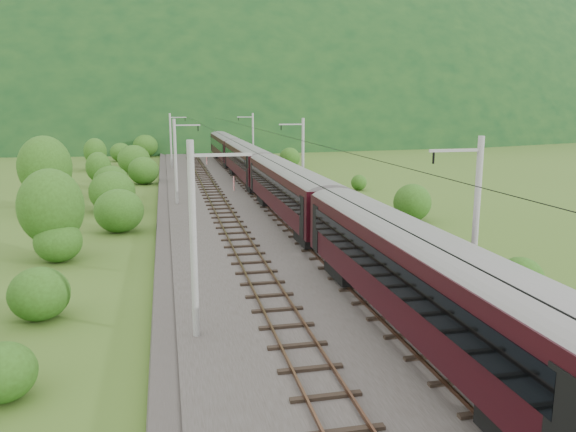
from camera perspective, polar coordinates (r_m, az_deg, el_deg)
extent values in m
plane|color=#37531A|center=(25.05, 5.34, -11.40)|extent=(600.00, 600.00, 0.00)
cube|color=#38332D|center=(34.12, 0.24, -4.85)|extent=(14.00, 220.00, 0.30)
cube|color=brown|center=(33.51, -4.98, -4.59)|extent=(0.08, 220.00, 0.15)
cube|color=brown|center=(33.71, -2.56, -4.46)|extent=(0.08, 220.00, 0.15)
cube|color=black|center=(33.64, -3.77, -4.74)|extent=(2.40, 220.00, 0.12)
cube|color=brown|center=(34.42, 2.98, -4.13)|extent=(0.08, 220.00, 0.15)
cube|color=brown|center=(34.82, 5.27, -3.98)|extent=(0.08, 220.00, 0.15)
cube|color=black|center=(34.65, 4.13, -4.27)|extent=(2.40, 220.00, 0.12)
cylinder|color=gray|center=(22.64, -9.59, -2.52)|extent=(0.28, 0.28, 8.00)
cube|color=gray|center=(22.17, -6.77, 6.19)|extent=(2.40, 0.12, 0.12)
cylinder|color=black|center=(22.32, -4.18, 5.50)|extent=(0.10, 0.10, 0.50)
cylinder|color=gray|center=(54.25, -11.35, 5.43)|extent=(0.28, 0.28, 8.00)
cube|color=gray|center=(54.06, -10.21, 9.07)|extent=(2.40, 0.12, 0.12)
cylinder|color=black|center=(54.12, -9.12, 8.79)|extent=(0.10, 0.10, 0.50)
cylinder|color=gray|center=(86.15, -11.82, 7.52)|extent=(0.28, 0.28, 8.00)
cube|color=gray|center=(86.03, -11.10, 9.81)|extent=(2.40, 0.12, 0.12)
cylinder|color=black|center=(86.07, -10.42, 9.63)|extent=(0.10, 0.10, 0.50)
cylinder|color=gray|center=(118.10, -12.03, 8.47)|extent=(0.28, 0.28, 8.00)
cube|color=gray|center=(118.02, -11.51, 10.14)|extent=(2.40, 0.12, 0.12)
cylinder|color=black|center=(118.04, -11.01, 10.02)|extent=(0.10, 0.10, 0.50)
cylinder|color=gray|center=(150.08, -12.16, 9.02)|extent=(0.28, 0.28, 8.00)
cube|color=gray|center=(150.01, -11.75, 10.34)|extent=(2.40, 0.12, 0.12)
cylinder|color=black|center=(150.03, -11.35, 10.24)|extent=(0.10, 0.10, 0.50)
cylinder|color=gray|center=(26.27, 18.52, -1.03)|extent=(0.28, 0.28, 8.00)
cube|color=gray|center=(25.20, 16.64, 6.40)|extent=(2.40, 0.12, 0.12)
cylinder|color=black|center=(24.76, 14.56, 5.74)|extent=(0.10, 0.10, 0.50)
cylinder|color=gray|center=(55.87, 1.53, 5.81)|extent=(0.28, 0.28, 8.00)
cube|color=gray|center=(55.37, 0.32, 9.30)|extent=(2.40, 0.12, 0.12)
cylinder|color=black|center=(55.17, -0.70, 8.98)|extent=(0.10, 0.10, 0.50)
cylinder|color=gray|center=(87.18, -3.57, 7.77)|extent=(0.28, 0.28, 8.00)
cube|color=gray|center=(86.86, -4.39, 10.00)|extent=(2.40, 0.12, 0.12)
cylinder|color=black|center=(86.73, -5.05, 9.78)|extent=(0.10, 0.10, 0.50)
cylinder|color=gray|center=(118.85, -5.98, 8.67)|extent=(0.28, 0.28, 8.00)
cube|color=gray|center=(118.62, -6.60, 10.30)|extent=(2.40, 0.12, 0.12)
cylinder|color=black|center=(118.53, -7.08, 10.14)|extent=(0.10, 0.10, 0.50)
cylinder|color=gray|center=(150.67, -7.38, 9.19)|extent=(0.28, 0.28, 8.00)
cube|color=gray|center=(150.48, -7.87, 10.47)|extent=(2.40, 0.12, 0.12)
cylinder|color=black|center=(150.41, -8.26, 10.34)|extent=(0.10, 0.10, 0.50)
cylinder|color=black|center=(32.43, -3.92, 6.78)|extent=(0.03, 198.00, 0.03)
cylinder|color=black|center=(33.48, 4.29, 6.91)|extent=(0.03, 198.00, 0.03)
ellipsoid|color=#103215|center=(282.24, -11.06, 9.15)|extent=(504.00, 360.00, 244.00)
cube|color=black|center=(22.75, 13.16, -5.94)|extent=(2.96, 22.44, 3.06)
cylinder|color=slate|center=(22.39, 13.32, -2.57)|extent=(2.96, 22.33, 2.96)
cube|color=black|center=(22.06, 9.67, -5.36)|extent=(0.05, 19.75, 1.17)
cube|color=black|center=(23.32, 16.54, -4.75)|extent=(0.05, 19.75, 1.17)
cube|color=black|center=(30.28, 6.61, -5.31)|extent=(2.24, 3.26, 0.92)
cube|color=black|center=(44.51, 0.17, 2.74)|extent=(2.96, 22.44, 3.06)
cylinder|color=slate|center=(44.33, 0.17, 4.50)|extent=(2.96, 22.33, 2.96)
cube|color=black|center=(44.16, -1.73, 3.15)|extent=(0.05, 19.75, 1.17)
cube|color=black|center=(44.81, 2.04, 3.27)|extent=(0.05, 19.75, 1.17)
cube|color=black|center=(37.40, 2.78, -2.03)|extent=(2.24, 3.26, 0.92)
cube|color=black|center=(52.42, -1.70, 1.84)|extent=(2.24, 3.26, 0.92)
cube|color=black|center=(67.39, -4.18, 5.64)|extent=(2.96, 22.44, 3.06)
cylinder|color=slate|center=(67.27, -4.20, 6.80)|extent=(2.96, 22.33, 2.96)
cube|color=black|center=(67.16, -5.46, 5.91)|extent=(0.05, 19.75, 1.17)
cube|color=black|center=(67.59, -2.92, 5.98)|extent=(0.05, 19.75, 1.17)
cube|color=black|center=(59.93, -3.07, 3.03)|extent=(2.24, 3.26, 0.92)
cube|color=black|center=(75.34, -5.02, 4.70)|extent=(2.24, 3.26, 0.92)
cube|color=black|center=(90.55, -6.33, 7.05)|extent=(2.96, 22.44, 3.06)
cylinder|color=slate|center=(90.46, -6.35, 7.91)|extent=(2.96, 22.33, 2.96)
cube|color=black|center=(90.37, -7.29, 7.25)|extent=(0.05, 19.75, 1.17)
cube|color=black|center=(90.69, -5.39, 7.30)|extent=(0.05, 19.75, 1.17)
cube|color=black|center=(82.95, -5.72, 5.29)|extent=(2.24, 3.26, 0.92)
cube|color=black|center=(98.49, -6.80, 6.21)|extent=(2.24, 3.26, 0.92)
cube|color=navy|center=(122.94, -7.98, 8.11)|extent=(2.96, 18.36, 3.06)
cylinder|color=slate|center=(122.87, -8.00, 8.75)|extent=(2.96, 18.27, 2.96)
cube|color=black|center=(122.81, -8.69, 8.26)|extent=(0.05, 16.16, 1.17)
cube|color=black|center=(123.05, -7.28, 8.31)|extent=(0.05, 16.16, 1.17)
cube|color=black|center=(116.68, -7.70, 6.98)|extent=(2.24, 3.26, 0.92)
cube|color=black|center=(129.46, -8.18, 7.38)|extent=(2.24, 3.26, 0.92)
cube|color=gold|center=(131.89, -8.29, 8.23)|extent=(3.02, 0.50, 2.75)
cube|color=gold|center=(114.02, -7.62, 7.78)|extent=(3.02, 0.50, 2.75)
cube|color=black|center=(125.83, -8.12, 9.13)|extent=(0.08, 1.60, 0.92)
cylinder|color=red|center=(89.50, -8.26, 5.72)|extent=(0.17, 0.17, 1.61)
cylinder|color=red|center=(61.75, -5.52, 3.30)|extent=(0.17, 0.17, 1.59)
cylinder|color=black|center=(86.28, -9.65, 5.65)|extent=(0.15, 0.15, 2.13)
sphere|color=red|center=(86.18, -9.68, 6.39)|extent=(0.26, 0.26, 0.26)
ellipsoid|color=#244512|center=(21.32, -27.02, -13.97)|extent=(2.19, 2.19, 1.98)
ellipsoid|color=#244512|center=(27.97, -23.96, -7.24)|extent=(2.71, 2.71, 2.44)
ellipsoid|color=#244512|center=(37.52, -22.32, -2.40)|extent=(2.90, 2.90, 2.61)
ellipsoid|color=#244512|center=(44.54, -16.79, 0.51)|extent=(3.72, 3.72, 3.35)
ellipsoid|color=#244512|center=(53.20, -17.44, 2.37)|extent=(4.12, 4.12, 3.71)
ellipsoid|color=#244512|center=(61.55, -17.52, 3.35)|extent=(3.73, 3.73, 3.35)
ellipsoid|color=#244512|center=(70.82, -14.48, 4.49)|extent=(3.72, 3.72, 3.35)
ellipsoid|color=#244512|center=(81.71, -15.39, 5.56)|extent=(4.50, 4.50, 4.05)
ellipsoid|color=#244512|center=(92.14, -15.52, 5.60)|extent=(2.52, 2.52, 2.27)
ellipsoid|color=#244512|center=(100.08, -16.63, 6.23)|extent=(3.54, 3.54, 3.19)
ellipsoid|color=#244512|center=(108.03, -14.29, 6.93)|extent=(4.53, 4.53, 4.08)
ellipsoid|color=#244512|center=(116.85, -14.46, 7.07)|extent=(3.81, 3.81, 3.43)
cylinder|color=black|center=(38.31, -22.74, -1.77)|extent=(0.24, 0.24, 3.12)
ellipsoid|color=#244512|center=(37.98, -22.94, 0.86)|extent=(4.02, 4.02, 4.82)
cylinder|color=black|center=(56.41, -23.29, 2.45)|extent=(0.24, 0.24, 3.72)
ellipsoid|color=#244512|center=(56.16, -23.46, 4.59)|extent=(4.78, 4.78, 5.74)
cylinder|color=black|center=(69.44, -18.63, 3.68)|extent=(0.24, 0.24, 2.27)
ellipsoid|color=#244512|center=(69.29, -18.70, 4.74)|extent=(2.92, 2.92, 3.50)
cylinder|color=black|center=(88.12, -18.94, 5.26)|extent=(0.24, 0.24, 2.57)
ellipsoid|color=#244512|center=(88.00, -19.00, 6.21)|extent=(3.31, 3.31, 3.97)
ellipsoid|color=#244512|center=(29.92, 22.48, -6.28)|extent=(2.33, 2.33, 2.10)
ellipsoid|color=#244512|center=(47.94, 12.50, 1.15)|extent=(3.15, 3.15, 2.83)
ellipsoid|color=#244512|center=(64.35, 7.21, 3.32)|extent=(1.78, 1.78, 1.60)
ellipsoid|color=#244512|center=(85.94, 0.17, 5.82)|extent=(3.15, 3.15, 2.84)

